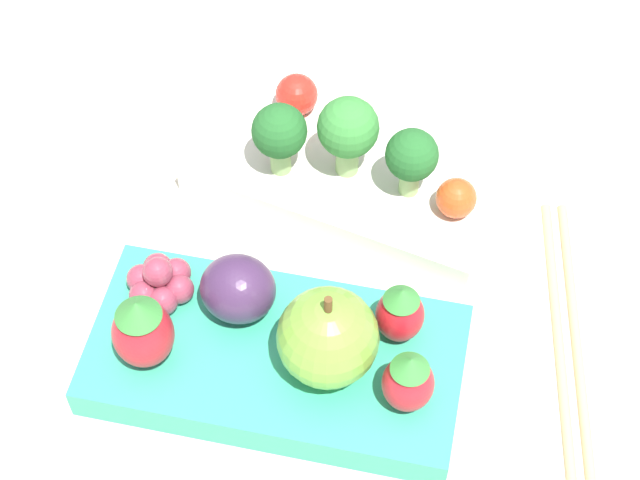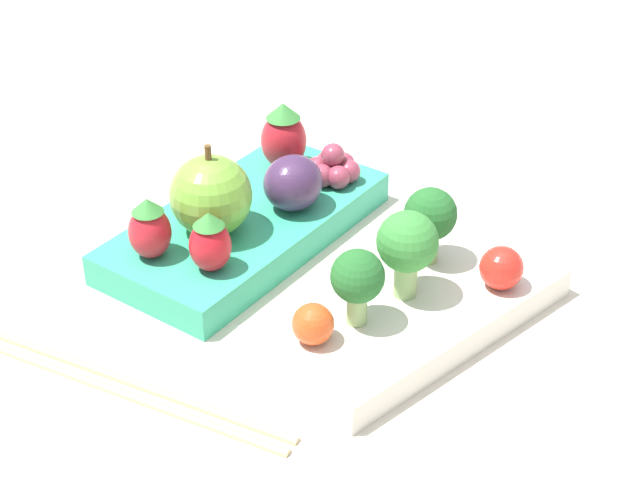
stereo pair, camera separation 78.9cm
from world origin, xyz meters
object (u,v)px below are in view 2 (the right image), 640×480
at_px(strawberry_0, 149,229).
at_px(apple, 211,195).
at_px(cherry_tomato_0, 501,268).
at_px(broccoli_floret_2, 430,217).
at_px(chopsticks_pair, 128,385).
at_px(bento_box_savoury, 409,312).
at_px(plum, 293,183).
at_px(broccoli_floret_0, 358,279).
at_px(cherry_tomato_1, 313,324).
at_px(strawberry_1, 284,137).
at_px(bento_box_fruit, 241,229).
at_px(grape_cluster, 333,168).
at_px(broccoli_floret_1, 408,244).
at_px(strawberry_2, 210,242).

bearing_deg(strawberry_0, apple, 169.80).
relative_size(cherry_tomato_0, apple, 0.43).
bearing_deg(broccoli_floret_2, chopsticks_pair, -18.79).
bearing_deg(strawberry_0, bento_box_savoury, 116.22).
relative_size(broccoli_floret_2, plum, 1.22).
height_order(broccoli_floret_0, cherry_tomato_0, broccoli_floret_0).
bearing_deg(cherry_tomato_0, cherry_tomato_1, -23.50).
relative_size(strawberry_0, strawberry_1, 0.83).
distance_m(bento_box_fruit, broccoli_floret_0, 0.14).
xyz_separation_m(strawberry_1, plum, (0.04, 0.04, -0.01)).
bearing_deg(plum, chopsticks_pair, 12.20).
relative_size(broccoli_floret_0, cherry_tomato_1, 1.99).
bearing_deg(grape_cluster, plum, 4.48).
relative_size(broccoli_floret_2, apple, 0.81).
bearing_deg(bento_box_savoury, cherry_tomato_1, -13.71).
bearing_deg(broccoli_floret_0, bento_box_savoury, 165.98).
bearing_deg(chopsticks_pair, plum, -167.80).
distance_m(cherry_tomato_0, strawberry_0, 0.22).
bearing_deg(apple, strawberry_1, -165.98).
relative_size(bento_box_savoury, apple, 3.17).
bearing_deg(grape_cluster, strawberry_0, -9.22).
bearing_deg(broccoli_floret_1, broccoli_floret_0, -6.35).
xyz_separation_m(cherry_tomato_0, apple, (0.07, -0.17, 0.02)).
xyz_separation_m(broccoli_floret_0, plum, (-0.07, -0.11, -0.01)).
distance_m(cherry_tomato_0, apple, 0.19).
bearing_deg(apple, cherry_tomato_1, 71.81).
height_order(bento_box_fruit, grape_cluster, grape_cluster).
bearing_deg(cherry_tomato_0, grape_cluster, -99.93).
relative_size(cherry_tomato_0, cherry_tomato_1, 1.11).
relative_size(apple, plum, 1.51).
distance_m(bento_box_savoury, broccoli_floret_0, 0.06).
relative_size(broccoli_floret_1, broccoli_floret_2, 1.11).
height_order(bento_box_savoury, broccoli_floret_1, broccoli_floret_1).
distance_m(strawberry_1, strawberry_2, 0.14).
distance_m(strawberry_0, strawberry_2, 0.04).
height_order(cherry_tomato_0, cherry_tomato_1, cherry_tomato_0).
bearing_deg(chopsticks_pair, strawberry_0, -139.66).
height_order(grape_cluster, chopsticks_pair, grape_cluster).
xyz_separation_m(broccoli_floret_2, plum, (0.01, -0.10, -0.01)).
height_order(broccoli_floret_2, strawberry_1, strawberry_1).
distance_m(broccoli_floret_0, broccoli_floret_2, 0.08).
relative_size(bento_box_savoury, strawberry_2, 4.92).
xyz_separation_m(broccoli_floret_1, cherry_tomato_1, (0.07, -0.01, -0.02)).
relative_size(bento_box_fruit, grape_cluster, 5.37).
bearing_deg(strawberry_1, cherry_tomato_1, 47.55).
height_order(broccoli_floret_1, strawberry_0, broccoli_floret_1).
bearing_deg(broccoli_floret_1, bento_box_savoury, 60.63).
bearing_deg(broccoli_floret_1, broccoli_floret_2, -163.04).
height_order(broccoli_floret_0, apple, apple).
xyz_separation_m(broccoli_floret_1, strawberry_2, (0.06, -0.10, -0.01)).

